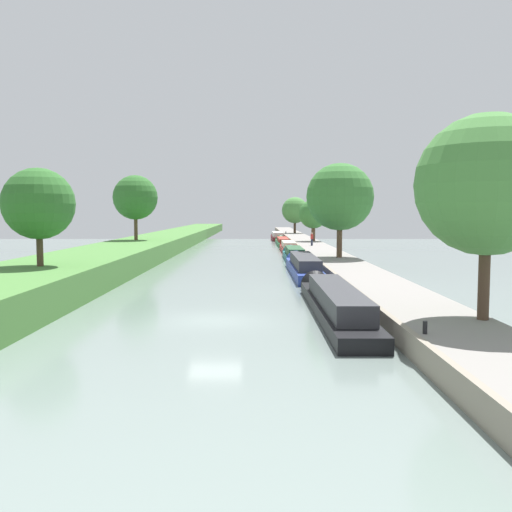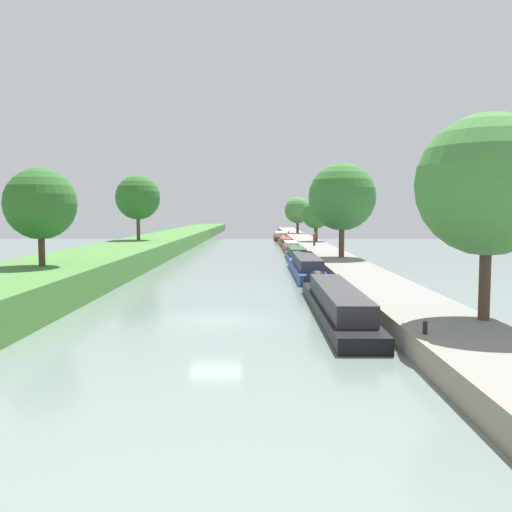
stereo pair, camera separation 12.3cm
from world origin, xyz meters
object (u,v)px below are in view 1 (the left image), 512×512
narrowboat_green (284,242)px  narrowboat_maroon (279,236)px  narrowboat_blue (305,266)px  narrowboat_red (290,247)px  person_walking (314,239)px  narrowboat_teal (296,254)px  mooring_bollard_far (288,233)px  mooring_bollard_near (427,328)px  narrowboat_black (335,301)px

narrowboat_green → narrowboat_maroon: narrowboat_maroon is taller
narrowboat_blue → narrowboat_red: bearing=89.3°
narrowboat_red → person_walking: bearing=-46.8°
narrowboat_red → narrowboat_green: size_ratio=0.73×
narrowboat_maroon → person_walking: 33.11m
narrowboat_teal → narrowboat_maroon: size_ratio=0.93×
narrowboat_blue → narrowboat_green: (0.28, 41.99, -0.20)m
person_walking → narrowboat_blue: bearing=-97.4°
person_walking → mooring_bollard_far: size_ratio=3.69×
mooring_bollard_near → person_walking: bearing=88.7°
mooring_bollard_near → mooring_bollard_far: (0.00, 89.87, 0.00)m
narrowboat_black → mooring_bollard_far: narrowboat_black is taller
narrowboat_blue → mooring_bollard_far: bearing=88.2°
narrowboat_maroon → person_walking: bearing=-84.6°
mooring_bollard_near → narrowboat_red: bearing=91.7°
narrowboat_maroon → mooring_bollard_near: (1.93, -84.08, 0.51)m
narrowboat_black → narrowboat_maroon: bearing=90.0°
narrowboat_green → narrowboat_maroon: size_ratio=1.22×
narrowboat_red → mooring_bollard_near: bearing=-88.3°
narrowboat_black → narrowboat_teal: (0.17, 32.07, -0.07)m
narrowboat_red → narrowboat_green: bearing=90.1°
narrowboat_green → narrowboat_maroon: 15.27m
narrowboat_blue → narrowboat_black: bearing=-90.0°
narrowboat_blue → mooring_bollard_far: 63.08m
narrowboat_blue → mooring_bollard_far: size_ratio=36.28×
narrowboat_blue → person_walking: size_ratio=9.83×
narrowboat_red → narrowboat_teal: bearing=-90.6°
narrowboat_black → narrowboat_red: 45.39m
mooring_bollard_near → mooring_bollard_far: bearing=90.0°
narrowboat_green → person_walking: 17.95m
narrowboat_teal → narrowboat_green: (0.11, 27.95, -0.09)m
narrowboat_blue → person_walking: (3.16, 24.32, 1.09)m
narrowboat_green → person_walking: size_ratio=9.36×
narrowboat_blue → narrowboat_teal: bearing=89.3°
narrowboat_teal → narrowboat_green: size_ratio=0.76×
narrowboat_red → mooring_bollard_near: 54.20m
narrowboat_teal → narrowboat_maroon: (-0.14, 43.22, 0.05)m
narrowboat_black → narrowboat_red: size_ratio=1.49×
mooring_bollard_far → mooring_bollard_near: bearing=-90.0°
narrowboat_maroon → person_walking: size_ratio=7.70×
narrowboat_red → narrowboat_green: narrowboat_red is taller
narrowboat_maroon → mooring_bollard_near: size_ratio=28.42×
narrowboat_black → person_walking: (3.17, 42.35, 1.13)m
narrowboat_red → mooring_bollard_far: (1.64, 35.70, 0.59)m
narrowboat_red → narrowboat_blue: bearing=-90.7°
narrowboat_green → mooring_bollard_near: (1.68, -68.82, 0.65)m
narrowboat_green → narrowboat_red: bearing=-89.9°
narrowboat_teal → person_walking: (2.99, 10.28, 1.20)m
narrowboat_black → mooring_bollard_far: size_ratio=37.63×
person_walking → narrowboat_green: bearing=99.3°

